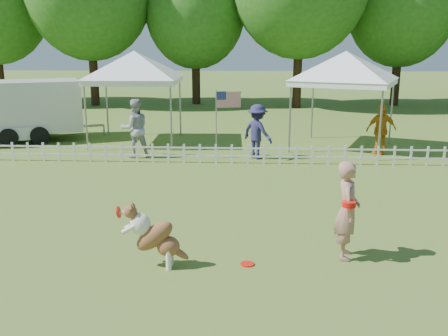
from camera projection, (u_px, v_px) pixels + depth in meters
The scene contains 15 objects.
ground at pixel (232, 256), 8.83m from camera, with size 120.00×120.00×0.00m, color #456C22.
picket_fence at pixel (240, 154), 15.54m from camera, with size 22.00×0.08×0.60m, color silver, non-canonical shape.
handler at pixel (347, 210), 8.58m from camera, with size 0.63×0.42×1.73m, color #A77364.
dog at pixel (155, 236), 8.28m from camera, with size 1.06×0.35×1.09m, color brown, non-canonical shape.
frisbee_on_turf at pixel (247, 264), 8.48m from camera, with size 0.24×0.24×0.02m, color red.
canopy_tent_left at pixel (136, 99), 18.47m from camera, with size 3.21×3.21×3.31m, color white, non-canonical shape.
canopy_tent_right at pixel (343, 102), 17.48m from camera, with size 3.22×3.22×3.32m, color white, non-canonical shape.
cargo_trailer at pixel (22, 110), 18.96m from camera, with size 5.30×2.33×2.33m, color silver, non-canonical shape.
flag_pole at pixel (216, 125), 16.06m from camera, with size 0.85×0.09×2.21m, color gray, non-canonical shape.
spectator_a at pixel (135, 128), 16.25m from camera, with size 0.93×0.72×1.91m, color #A9A8AE.
spectator_b at pixel (257, 132), 16.07m from camera, with size 1.14×0.65×1.76m, color #26254F.
spectator_c at pixel (381, 130), 16.58m from camera, with size 1.01×0.42×1.72m, color orange.
tree_left at pixel (89, 1), 28.64m from camera, with size 7.40×7.40×12.00m, color #285819, non-canonical shape.
tree_center_left at pixel (195, 21), 29.58m from camera, with size 6.00×6.00×9.80m, color #285819, non-canonical shape.
tree_right at pixel (401, 16), 28.91m from camera, with size 6.20×6.20×10.40m, color #285819, non-canonical shape.
Camera 1 is at (0.29, -8.18, 3.66)m, focal length 40.00 mm.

